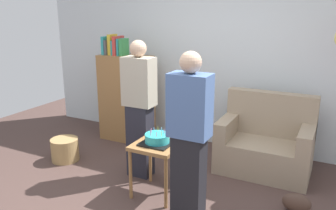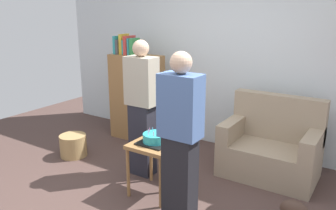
{
  "view_description": "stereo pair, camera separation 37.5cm",
  "coord_description": "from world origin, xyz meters",
  "px_view_note": "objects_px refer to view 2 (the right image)",
  "views": [
    {
      "loc": [
        1.53,
        -2.65,
        1.97
      ],
      "look_at": [
        -0.11,
        0.56,
        0.95
      ],
      "focal_mm": 36.85,
      "sensor_mm": 36.0,
      "label": 1
    },
    {
      "loc": [
        1.85,
        -2.47,
        1.97
      ],
      "look_at": [
        -0.11,
        0.56,
        0.95
      ],
      "focal_mm": 36.85,
      "sensor_mm": 36.0,
      "label": 2
    }
  ],
  "objects_px": {
    "bookshelf": "(136,95)",
    "handbag": "(294,210)",
    "side_table": "(155,151)",
    "birthday_cake": "(155,139)",
    "person_blowing_candles": "(142,108)",
    "couch": "(271,148)",
    "person_holding_cake": "(180,142)",
    "wicker_basket": "(73,146)"
  },
  "relations": [
    {
      "from": "bookshelf",
      "to": "handbag",
      "type": "bearing_deg",
      "value": -19.26
    },
    {
      "from": "wicker_basket",
      "to": "couch",
      "type": "bearing_deg",
      "value": 20.79
    },
    {
      "from": "person_blowing_candles",
      "to": "bookshelf",
      "type": "bearing_deg",
      "value": 141.61
    },
    {
      "from": "couch",
      "to": "person_holding_cake",
      "type": "relative_size",
      "value": 0.67
    },
    {
      "from": "couch",
      "to": "bookshelf",
      "type": "height_order",
      "value": "bookshelf"
    },
    {
      "from": "handbag",
      "to": "person_holding_cake",
      "type": "bearing_deg",
      "value": -143.45
    },
    {
      "from": "wicker_basket",
      "to": "person_blowing_candles",
      "type": "bearing_deg",
      "value": 5.61
    },
    {
      "from": "couch",
      "to": "person_blowing_candles",
      "type": "height_order",
      "value": "person_blowing_candles"
    },
    {
      "from": "person_holding_cake",
      "to": "couch",
      "type": "bearing_deg",
      "value": -116.42
    },
    {
      "from": "person_blowing_candles",
      "to": "wicker_basket",
      "type": "height_order",
      "value": "person_blowing_candles"
    },
    {
      "from": "person_blowing_candles",
      "to": "couch",
      "type": "bearing_deg",
      "value": 42.06
    },
    {
      "from": "couch",
      "to": "bookshelf",
      "type": "relative_size",
      "value": 0.69
    },
    {
      "from": "wicker_basket",
      "to": "side_table",
      "type": "bearing_deg",
      "value": -7.49
    },
    {
      "from": "couch",
      "to": "person_holding_cake",
      "type": "height_order",
      "value": "person_holding_cake"
    },
    {
      "from": "bookshelf",
      "to": "side_table",
      "type": "distance_m",
      "value": 1.73
    },
    {
      "from": "couch",
      "to": "birthday_cake",
      "type": "xyz_separation_m",
      "value": [
        -0.91,
        -1.12,
        0.3
      ]
    },
    {
      "from": "couch",
      "to": "handbag",
      "type": "bearing_deg",
      "value": -58.56
    },
    {
      "from": "birthday_cake",
      "to": "person_blowing_candles",
      "type": "relative_size",
      "value": 0.2
    },
    {
      "from": "side_table",
      "to": "person_blowing_candles",
      "type": "xyz_separation_m",
      "value": [
        -0.4,
        0.31,
        0.33
      ]
    },
    {
      "from": "side_table",
      "to": "birthday_cake",
      "type": "xyz_separation_m",
      "value": [
        0.0,
        -0.0,
        0.14
      ]
    },
    {
      "from": "bookshelf",
      "to": "wicker_basket",
      "type": "bearing_deg",
      "value": -106.65
    },
    {
      "from": "birthday_cake",
      "to": "side_table",
      "type": "bearing_deg",
      "value": 142.34
    },
    {
      "from": "bookshelf",
      "to": "birthday_cake",
      "type": "height_order",
      "value": "bookshelf"
    },
    {
      "from": "side_table",
      "to": "birthday_cake",
      "type": "bearing_deg",
      "value": -37.66
    },
    {
      "from": "person_holding_cake",
      "to": "wicker_basket",
      "type": "xyz_separation_m",
      "value": [
        -2.03,
        0.54,
        -0.68
      ]
    },
    {
      "from": "side_table",
      "to": "birthday_cake",
      "type": "relative_size",
      "value": 1.84
    },
    {
      "from": "bookshelf",
      "to": "handbag",
      "type": "distance_m",
      "value": 2.83
    },
    {
      "from": "person_blowing_candles",
      "to": "person_holding_cake",
      "type": "relative_size",
      "value": 1.0
    },
    {
      "from": "side_table",
      "to": "person_holding_cake",
      "type": "relative_size",
      "value": 0.36
    },
    {
      "from": "side_table",
      "to": "couch",
      "type": "bearing_deg",
      "value": 50.91
    },
    {
      "from": "person_blowing_candles",
      "to": "handbag",
      "type": "relative_size",
      "value": 5.82
    },
    {
      "from": "side_table",
      "to": "handbag",
      "type": "height_order",
      "value": "side_table"
    },
    {
      "from": "person_blowing_candles",
      "to": "person_holding_cake",
      "type": "height_order",
      "value": "same"
    },
    {
      "from": "person_blowing_candles",
      "to": "side_table",
      "type": "bearing_deg",
      "value": -27.2
    },
    {
      "from": "wicker_basket",
      "to": "handbag",
      "type": "bearing_deg",
      "value": 2.27
    },
    {
      "from": "bookshelf",
      "to": "side_table",
      "type": "xyz_separation_m",
      "value": [
        1.21,
        -1.23,
        -0.18
      ]
    },
    {
      "from": "bookshelf",
      "to": "wicker_basket",
      "type": "xyz_separation_m",
      "value": [
        -0.31,
        -1.03,
        -0.53
      ]
    },
    {
      "from": "couch",
      "to": "handbag",
      "type": "distance_m",
      "value": 0.97
    },
    {
      "from": "side_table",
      "to": "wicker_basket",
      "type": "relative_size",
      "value": 1.64
    },
    {
      "from": "couch",
      "to": "wicker_basket",
      "type": "height_order",
      "value": "couch"
    },
    {
      "from": "bookshelf",
      "to": "wicker_basket",
      "type": "distance_m",
      "value": 1.2
    },
    {
      "from": "couch",
      "to": "handbag",
      "type": "height_order",
      "value": "couch"
    }
  ]
}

